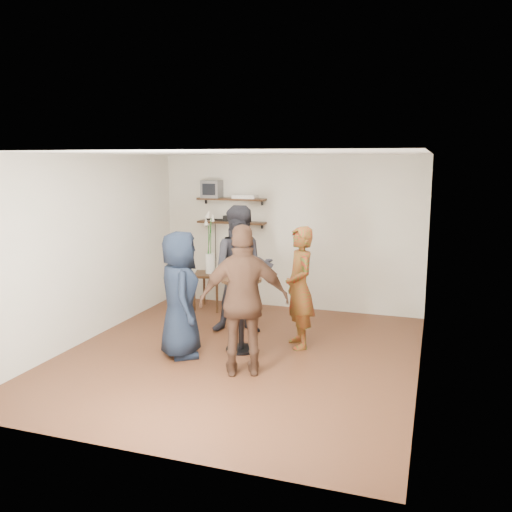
# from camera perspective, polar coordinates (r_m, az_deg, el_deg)

# --- Properties ---
(room) EXTENTS (4.58, 5.08, 2.68)m
(room) POSITION_cam_1_polar(r_m,az_deg,el_deg) (6.83, -1.91, -0.19)
(room) COLOR #412314
(room) RESTS_ON ground
(shelf_upper) EXTENTS (1.20, 0.25, 0.04)m
(shelf_upper) POSITION_cam_1_polar(r_m,az_deg,el_deg) (9.32, -2.61, 6.00)
(shelf_upper) COLOR black
(shelf_upper) RESTS_ON room
(shelf_lower) EXTENTS (1.20, 0.25, 0.04)m
(shelf_lower) POSITION_cam_1_polar(r_m,az_deg,el_deg) (9.36, -2.59, 3.56)
(shelf_lower) COLOR black
(shelf_lower) RESTS_ON room
(crt_monitor) EXTENTS (0.32, 0.30, 0.30)m
(crt_monitor) POSITION_cam_1_polar(r_m,az_deg,el_deg) (9.44, -4.63, 7.05)
(crt_monitor) COLOR #59595B
(crt_monitor) RESTS_ON shelf_upper
(dvd_deck) EXTENTS (0.40, 0.24, 0.06)m
(dvd_deck) POSITION_cam_1_polar(r_m,az_deg,el_deg) (9.23, -1.15, 6.26)
(dvd_deck) COLOR silver
(dvd_deck) RESTS_ON shelf_upper
(radio) EXTENTS (0.22, 0.10, 0.10)m
(radio) POSITION_cam_1_polar(r_m,az_deg,el_deg) (9.36, -2.78, 3.97)
(radio) COLOR black
(radio) RESTS_ON shelf_lower
(power_strip) EXTENTS (0.30, 0.05, 0.03)m
(power_strip) POSITION_cam_1_polar(r_m,az_deg,el_deg) (9.52, -4.37, 3.85)
(power_strip) COLOR black
(power_strip) RESTS_ON shelf_lower
(side_table) EXTENTS (0.65, 0.65, 0.62)m
(side_table) POSITION_cam_1_polar(r_m,az_deg,el_deg) (9.23, -4.84, -2.42)
(side_table) COLOR black
(side_table) RESTS_ON room
(vase_lilies) EXTENTS (0.20, 0.21, 1.08)m
(vase_lilies) POSITION_cam_1_polar(r_m,az_deg,el_deg) (9.15, -4.89, 0.29)
(vase_lilies) COLOR white
(vase_lilies) RESTS_ON side_table
(drinks_table) EXTENTS (0.54, 0.54, 0.99)m
(drinks_table) POSITION_cam_1_polar(r_m,az_deg,el_deg) (7.18, -1.57, -5.10)
(drinks_table) COLOR black
(drinks_table) RESTS_ON room
(wine_glass_fl) EXTENTS (0.07, 0.07, 0.20)m
(wine_glass_fl) POSITION_cam_1_polar(r_m,az_deg,el_deg) (7.04, -2.20, -1.30)
(wine_glass_fl) COLOR silver
(wine_glass_fl) RESTS_ON drinks_table
(wine_glass_fr) EXTENTS (0.07, 0.07, 0.21)m
(wine_glass_fr) POSITION_cam_1_polar(r_m,az_deg,el_deg) (7.00, -1.12, -1.30)
(wine_glass_fr) COLOR silver
(wine_glass_fr) RESTS_ON drinks_table
(wine_glass_bl) EXTENTS (0.07, 0.07, 0.22)m
(wine_glass_bl) POSITION_cam_1_polar(r_m,az_deg,el_deg) (7.12, -1.64, -1.05)
(wine_glass_bl) COLOR silver
(wine_glass_bl) RESTS_ON drinks_table
(wine_glass_br) EXTENTS (0.07, 0.07, 0.20)m
(wine_glass_br) POSITION_cam_1_polar(r_m,az_deg,el_deg) (7.06, -1.30, -1.28)
(wine_glass_br) COLOR silver
(wine_glass_br) RESTS_ON drinks_table
(person_plaid) EXTENTS (0.65, 0.72, 1.65)m
(person_plaid) POSITION_cam_1_polar(r_m,az_deg,el_deg) (7.32, 4.61, -3.31)
(person_plaid) COLOR #AE1413
(person_plaid) RESTS_ON room
(person_dark) EXTENTS (1.09, 0.96, 1.88)m
(person_dark) POSITION_cam_1_polar(r_m,az_deg,el_deg) (7.89, -1.43, -1.46)
(person_dark) COLOR black
(person_dark) RESTS_ON room
(person_navy) EXTENTS (0.87, 0.95, 1.64)m
(person_navy) POSITION_cam_1_polar(r_m,az_deg,el_deg) (7.01, -8.02, -4.03)
(person_navy) COLOR black
(person_navy) RESTS_ON room
(person_brown) EXTENTS (1.14, 0.81, 1.79)m
(person_brown) POSITION_cam_1_polar(r_m,az_deg,el_deg) (6.33, -1.25, -4.75)
(person_brown) COLOR #442A1D
(person_brown) RESTS_ON room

